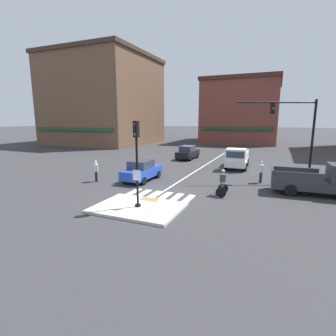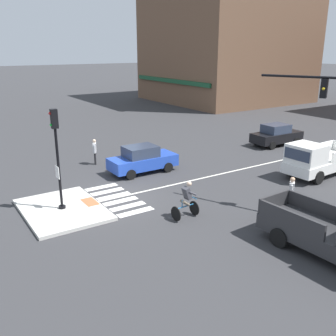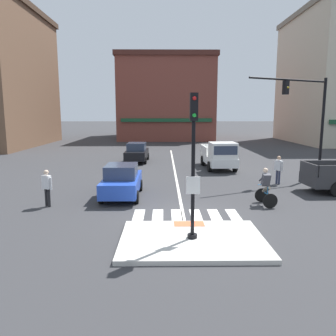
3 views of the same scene
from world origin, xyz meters
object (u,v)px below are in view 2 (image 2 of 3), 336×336
at_px(car_black_westbound_distant, 276,135).
at_px(pedestrian_at_curb_left, 95,150).
at_px(car_blue_westbound_near, 142,159).
at_px(cyclist, 187,199).
at_px(pickup_truck_white_eastbound_far, 317,160).
at_px(pedestrian_waiting_far_side, 291,191).
at_px(signal_pole, 57,150).

xyz_separation_m(car_black_westbound_distant, pedestrian_at_curb_left, (-2.88, -13.72, 0.17)).
relative_size(car_blue_westbound_near, car_black_westbound_distant, 0.99).
height_order(car_black_westbound_distant, cyclist, cyclist).
relative_size(car_blue_westbound_near, pedestrian_at_curb_left, 2.46).
bearing_deg(pedestrian_at_curb_left, car_blue_westbound_near, 29.60).
bearing_deg(pickup_truck_white_eastbound_far, cyclist, -87.00).
distance_m(cyclist, pedestrian_waiting_far_side, 4.86).
bearing_deg(car_black_westbound_distant, signal_pole, -79.84).
height_order(cyclist, pedestrian_waiting_far_side, cyclist).
bearing_deg(signal_pole, pickup_truck_white_eastbound_far, 77.29).
bearing_deg(pedestrian_waiting_far_side, signal_pole, -123.21).
bearing_deg(pickup_truck_white_eastbound_far, car_black_westbound_distant, 149.41).
height_order(signal_pole, pickup_truck_white_eastbound_far, signal_pole).
relative_size(car_black_westbound_distant, cyclist, 2.47).
relative_size(car_blue_westbound_near, pickup_truck_white_eastbound_far, 0.79).
relative_size(car_black_westbound_distant, pedestrian_at_curb_left, 2.49).
height_order(signal_pole, pedestrian_waiting_far_side, signal_pole).
distance_m(car_blue_westbound_near, cyclist, 6.89).
bearing_deg(pedestrian_at_curb_left, signal_pole, -34.68).
xyz_separation_m(car_blue_westbound_near, car_black_westbound_distant, (-0.21, 11.96, 0.00)).
height_order(pedestrian_at_curb_left, pedestrian_waiting_far_side, same).
height_order(signal_pole, car_black_westbound_distant, signal_pole).
xyz_separation_m(cyclist, pedestrian_waiting_far_side, (2.07, 4.40, 0.11)).
bearing_deg(cyclist, signal_pole, -129.96).
relative_size(signal_pole, cyclist, 2.73).
height_order(signal_pole, cyclist, signal_pole).
bearing_deg(pedestrian_at_curb_left, cyclist, 1.16).
bearing_deg(signal_pole, car_blue_westbound_near, 116.72).
bearing_deg(car_blue_westbound_near, signal_pole, -63.28).
xyz_separation_m(signal_pole, pedestrian_waiting_far_side, (5.77, 8.82, -1.94)).
distance_m(signal_pole, pickup_truck_white_eastbound_far, 14.63).
xyz_separation_m(signal_pole, car_blue_westbound_near, (-3.01, 5.97, -2.11)).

